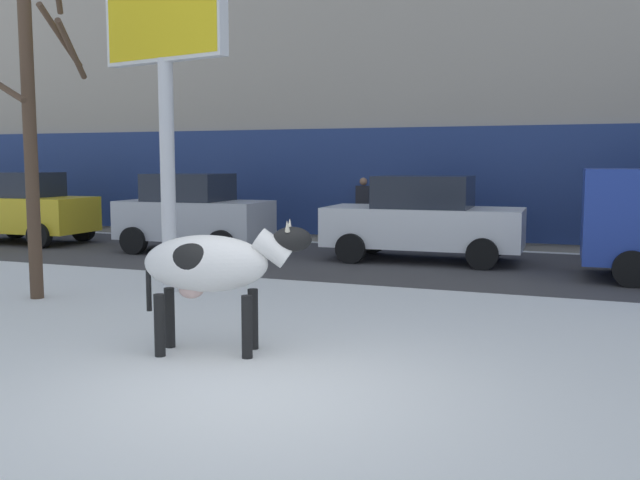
{
  "coord_description": "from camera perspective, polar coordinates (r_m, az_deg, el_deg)",
  "views": [
    {
      "loc": [
        2.86,
        -5.84,
        2.16
      ],
      "look_at": [
        -0.59,
        3.03,
        1.1
      ],
      "focal_mm": 39.91,
      "sensor_mm": 36.0,
      "label": 1
    }
  ],
  "objects": [
    {
      "name": "ground_plane",
      "position": [
        6.86,
        -4.69,
        -12.03
      ],
      "size": [
        120.0,
        120.0,
        0.0
      ],
      "primitive_type": "plane",
      "color": "white"
    },
    {
      "name": "road_strip",
      "position": [
        14.96,
        10.02,
        -2.03
      ],
      "size": [
        60.0,
        5.6,
        0.01
      ],
      "primitive_type": "cube",
      "color": "#423F3F",
      "rests_on": "ground"
    },
    {
      "name": "building_facade",
      "position": [
        21.32,
        13.78,
        17.88
      ],
      "size": [
        44.0,
        6.1,
        13.0
      ],
      "color": "#A39989",
      "rests_on": "ground"
    },
    {
      "name": "cow_holstein",
      "position": [
        8.03,
        -8.75,
        -2.04
      ],
      "size": [
        1.93,
        0.98,
        1.54
      ],
      "color": "silver",
      "rests_on": "ground"
    },
    {
      "name": "billboard",
      "position": [
        12.1,
        -12.41,
        16.46
      ],
      "size": [
        2.5,
        0.73,
        5.56
      ],
      "color": "silver",
      "rests_on": "ground"
    },
    {
      "name": "car_yellow_hatchback",
      "position": [
        20.28,
        -22.61,
        2.38
      ],
      "size": [
        3.56,
        2.03,
        1.86
      ],
      "color": "gold",
      "rests_on": "ground"
    },
    {
      "name": "car_silver_hatchback",
      "position": [
        17.14,
        -10.12,
        2.13
      ],
      "size": [
        3.56,
        2.03,
        1.86
      ],
      "color": "#B7BABF",
      "rests_on": "ground"
    },
    {
      "name": "car_white_sedan",
      "position": [
        15.5,
        8.28,
        1.66
      ],
      "size": [
        4.26,
        2.1,
        1.84
      ],
      "color": "white",
      "rests_on": "ground"
    },
    {
      "name": "pedestrian_near_billboard",
      "position": [
        18.52,
        3.49,
        2.38
      ],
      "size": [
        0.36,
        0.24,
        1.73
      ],
      "color": "#282833",
      "rests_on": "ground"
    },
    {
      "name": "bare_tree_left_lot",
      "position": [
        11.94,
        -22.0,
        9.28
      ],
      "size": [
        1.48,
        1.49,
        5.32
      ],
      "color": "#4C3828",
      "rests_on": "ground"
    }
  ]
}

